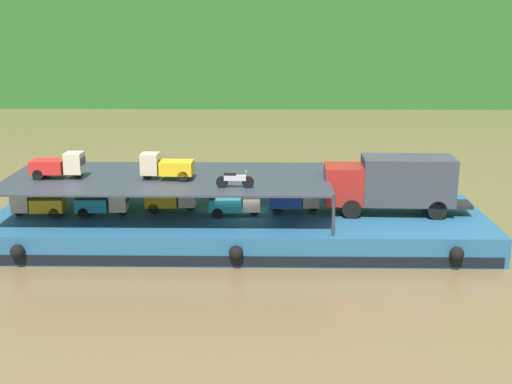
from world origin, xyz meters
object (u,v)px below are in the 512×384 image
mini_truck_lower_stern (37,203)px  mini_truck_upper_mid (166,166)px  mini_truck_lower_aft (103,203)px  mini_truck_lower_mid (172,198)px  mini_truck_upper_stern (59,165)px  mini_truck_lower_fore (236,203)px  covered_lorry (393,183)px  cargo_barge (240,227)px  motorcycle_upper_port (235,180)px  mini_truck_lower_bow (295,199)px

mini_truck_lower_stern → mini_truck_upper_mid: 7.18m
mini_truck_lower_aft → mini_truck_lower_mid: bearing=15.2°
mini_truck_upper_stern → mini_truck_lower_stern: bearing=-166.3°
mini_truck_lower_mid → mini_truck_upper_mid: (-0.12, -1.01, 2.00)m
mini_truck_lower_fore → mini_truck_upper_mid: 4.14m
mini_truck_upper_mid → mini_truck_lower_aft: bearing=179.2°
covered_lorry → mini_truck_lower_aft: covered_lorry is taller
mini_truck_upper_stern → mini_truck_lower_fore: bearing=-0.2°
mini_truck_lower_stern → mini_truck_upper_stern: mini_truck_upper_stern is taller
cargo_barge → motorcycle_upper_port: size_ratio=13.83×
mini_truck_upper_mid → mini_truck_lower_mid: bearing=83.2°
cargo_barge → mini_truck_lower_aft: 7.39m
mini_truck_lower_stern → mini_truck_upper_mid: (6.89, 0.10, 2.00)m
mini_truck_lower_aft → mini_truck_upper_stern: bearing=176.4°
cargo_barge → mini_truck_lower_fore: size_ratio=9.44×
mini_truck_lower_stern → mini_truck_lower_bow: size_ratio=1.01×
mini_truck_lower_fore → mini_truck_upper_mid: size_ratio=1.00×
mini_truck_lower_aft → mini_truck_upper_mid: bearing=-0.8°
covered_lorry → mini_truck_lower_stern: (-18.87, -0.75, -1.00)m
mini_truck_lower_fore → motorcycle_upper_port: bearing=-88.4°
mini_truck_lower_mid → mini_truck_lower_stern: bearing=-171.0°
motorcycle_upper_port → mini_truck_lower_aft: bearing=165.3°
mini_truck_upper_mid → motorcycle_upper_port: mini_truck_upper_mid is taller
mini_truck_lower_stern → mini_truck_lower_fore: bearing=1.4°
covered_lorry → mini_truck_lower_aft: bearing=-177.8°
motorcycle_upper_port → cargo_barge: bearing=86.4°
mini_truck_lower_mid → motorcycle_upper_port: bearing=-38.4°
mini_truck_lower_bow → covered_lorry: bearing=-4.3°
mini_truck_upper_mid → mini_truck_lower_bow: bearing=8.6°
cargo_barge → mini_truck_lower_bow: 3.39m
mini_truck_lower_mid → mini_truck_lower_aft: bearing=-164.8°
cargo_barge → mini_truck_upper_mid: bearing=-173.0°
mini_truck_lower_aft → mini_truck_lower_fore: size_ratio=0.99×
mini_truck_lower_bow → mini_truck_upper_stern: bearing=-176.1°
mini_truck_lower_bow → mini_truck_upper_stern: size_ratio=1.00×
mini_truck_lower_mid → mini_truck_lower_fore: same height
mini_truck_upper_mid → motorcycle_upper_port: (3.67, -1.82, -0.26)m
cargo_barge → mini_truck_upper_stern: 10.12m
covered_lorry → mini_truck_upper_stern: size_ratio=2.87×
mini_truck_lower_bow → mini_truck_lower_fore: bearing=-164.8°
mini_truck_lower_bow → mini_truck_lower_stern: bearing=-175.3°
covered_lorry → mini_truck_lower_mid: (-11.86, 0.36, -1.00)m
mini_truck_lower_aft → mini_truck_lower_bow: size_ratio=1.00×
mini_truck_lower_stern → mini_truck_lower_bow: same height
mini_truck_lower_mid → mini_truck_lower_fore: size_ratio=0.99×
mini_truck_lower_aft → mini_truck_upper_mid: mini_truck_upper_mid is taller
covered_lorry → mini_truck_upper_stern: mini_truck_upper_stern is taller
mini_truck_lower_mid → mini_truck_upper_stern: bearing=-172.0°
mini_truck_lower_stern → mini_truck_lower_aft: size_ratio=1.02×
mini_truck_lower_mid → mini_truck_upper_mid: 2.24m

